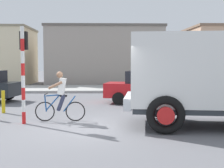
{
  "coord_description": "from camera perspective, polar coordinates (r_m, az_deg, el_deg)",
  "views": [
    {
      "loc": [
        0.37,
        -9.47,
        2.05
      ],
      "look_at": [
        0.75,
        2.5,
        1.2
      ],
      "focal_mm": 50.22,
      "sensor_mm": 36.0,
      "label": 1
    }
  ],
  "objects": [
    {
      "name": "truck_foreground",
      "position": [
        10.35,
        18.16,
        1.74
      ],
      "size": [
        5.71,
        3.38,
        2.9
      ],
      "color": "white",
      "rests_on": "ground"
    },
    {
      "name": "ground_plane",
      "position": [
        9.69,
        -3.99,
        -8.16
      ],
      "size": [
        120.0,
        120.0,
        0.0
      ],
      "primitive_type": "plane",
      "color": "slate"
    },
    {
      "name": "building_mid_block",
      "position": [
        30.07,
        -1.37,
        5.14
      ],
      "size": [
        10.36,
        8.04,
        5.23
      ],
      "color": "#9E9389",
      "rests_on": "ground"
    },
    {
      "name": "sidewalk_far",
      "position": [
        23.05,
        -2.71,
        -0.85
      ],
      "size": [
        80.0,
        5.0,
        0.16
      ],
      "primitive_type": "cube",
      "color": "#ADADA8",
      "rests_on": "ground"
    },
    {
      "name": "car_white_mid",
      "position": [
        15.57,
        6.39,
        -0.51
      ],
      "size": [
        4.28,
        2.56,
        1.6
      ],
      "color": "red",
      "rests_on": "ground"
    },
    {
      "name": "traffic_light_pole",
      "position": [
        10.74,
        -15.84,
        4.0
      ],
      "size": [
        0.24,
        0.43,
        3.2
      ],
      "color": "red",
      "rests_on": "ground"
    },
    {
      "name": "bollard_far",
      "position": [
        13.28,
        -19.18,
        -3.09
      ],
      "size": [
        0.14,
        0.14,
        0.9
      ],
      "primitive_type": "cylinder",
      "color": "gold",
      "rests_on": "ground"
    },
    {
      "name": "cyclist",
      "position": [
        10.91,
        -9.39,
        -2.24
      ],
      "size": [
        1.73,
        0.5,
        1.72
      ],
      "color": "black",
      "rests_on": "ground"
    }
  ]
}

